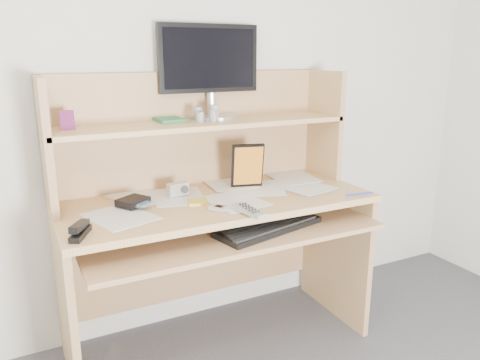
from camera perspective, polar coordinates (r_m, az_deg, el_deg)
name	(u,v)px	position (r m, az deg, el deg)	size (l,w,h in m)	color
back_wall	(189,82)	(2.33, -6.20, 11.78)	(3.60, 0.04, 2.50)	beige
desk	(211,205)	(2.21, -3.61, -3.05)	(1.40, 0.70, 1.30)	tan
paper_clutter	(217,198)	(2.12, -2.78, -2.16)	(1.32, 0.54, 0.01)	silver
keyboard	(269,226)	(2.03, 3.50, -5.59)	(0.52, 0.29, 0.03)	black
tv_remote	(249,211)	(1.90, 1.12, -3.78)	(0.05, 0.18, 0.02)	gray
flip_phone	(218,207)	(1.95, -2.69, -3.32)	(0.04, 0.08, 0.02)	silver
stapler	(80,229)	(1.77, -18.92, -5.70)	(0.04, 0.14, 0.04)	black
wallet	(133,202)	(2.05, -12.92, -2.59)	(0.12, 0.10, 0.03)	black
sticky_note_pad	(198,202)	(2.06, -5.17, -2.68)	(0.08, 0.08, 0.01)	#CCD638
digital_camera	(178,189)	(2.15, -7.60, -1.12)	(0.10, 0.04, 0.06)	silver
game_case	(247,166)	(2.24, 0.90, 1.77)	(0.15, 0.02, 0.22)	black
blue_pen	(359,194)	(2.22, 14.36, -1.65)	(0.01, 0.01, 0.14)	#1830B5
card_box	(67,120)	(2.05, -20.34, 6.85)	(0.06, 0.02, 0.08)	#A21516
shelf_book	(169,120)	(2.19, -8.66, 7.27)	(0.12, 0.16, 0.02)	#348253
chip_stack_a	(213,116)	(2.16, -3.28, 7.84)	(0.04, 0.04, 0.06)	black
chip_stack_b	(198,114)	(2.19, -5.16, 8.02)	(0.04, 0.04, 0.07)	white
chip_stack_c	(200,117)	(2.14, -4.88, 7.62)	(0.04, 0.04, 0.05)	black
chip_stack_d	(215,113)	(2.17, -3.12, 8.15)	(0.04, 0.04, 0.08)	silver
monitor	(210,69)	(2.30, -3.72, 13.41)	(0.51, 0.25, 0.44)	#B8B8BD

